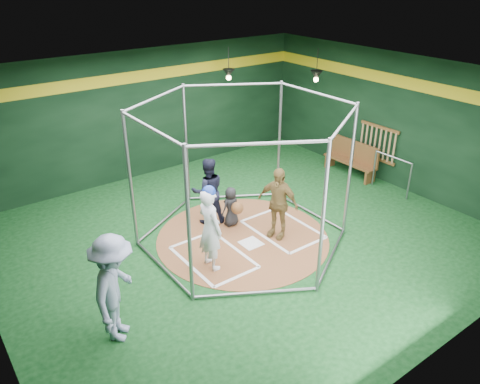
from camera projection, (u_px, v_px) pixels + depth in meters
room_shell at (243, 165)px, 9.60m from camera, size 10.10×9.10×3.53m
clay_disc at (243, 238)px, 10.37m from camera, size 3.80×3.80×0.01m
home_plate at (251, 243)px, 10.15m from camera, size 0.43×0.43×0.01m
batter_box_left at (213, 257)px, 9.67m from camera, size 1.17×1.77×0.01m
batter_box_right at (282, 229)px, 10.69m from camera, size 1.17×1.77×0.01m
batting_cage at (243, 176)px, 9.71m from camera, size 4.05×4.67×3.00m
bat_rack at (378, 143)px, 12.83m from camera, size 0.07×1.25×0.98m
pendant_lamp_near at (229, 73)px, 12.94m from camera, size 0.34×0.34×0.90m
pendant_lamp_far at (316, 75)px, 12.74m from camera, size 0.34×0.34×0.90m
batter_figure at (210, 228)px, 9.02m from camera, size 0.43×0.63×1.78m
visitor_leopard at (278, 203)px, 10.10m from camera, size 0.72×1.03×1.63m
catcher_figure at (232, 207)px, 10.65m from camera, size 0.49×0.56×0.94m
umpire at (208, 191)px, 10.67m from camera, size 0.94×0.84×1.59m
bystander_blue at (115, 289)px, 7.26m from camera, size 1.31×1.38×1.87m
dugout_bench at (352, 158)px, 13.32m from camera, size 0.39×1.68×0.98m
steel_railing at (392, 168)px, 12.19m from camera, size 0.05×1.16×1.00m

